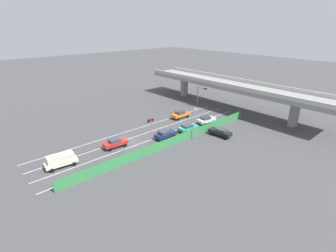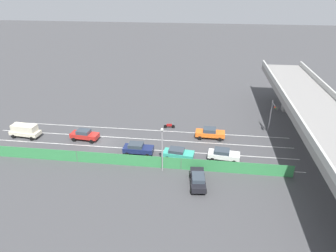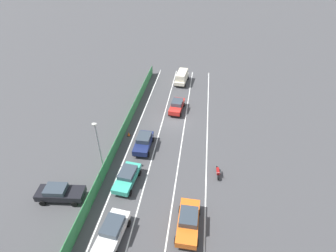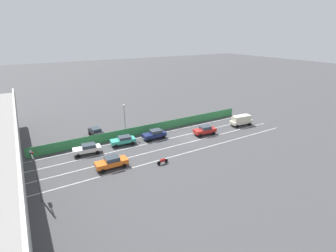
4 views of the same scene
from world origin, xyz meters
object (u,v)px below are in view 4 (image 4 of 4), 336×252
car_taxi_orange (112,162)px  street_lamp (125,117)px  traffic_cone (158,131)px  car_sedan_navy (155,134)px  motorcycle (163,161)px  traffic_light (35,168)px  car_taxi_teal (123,140)px  parked_sedan_dark (96,132)px  car_sedan_red (205,130)px  car_van_cream (241,120)px  car_sedan_white (87,149)px

car_taxi_orange → street_lamp: 12.39m
car_taxi_orange → traffic_cone: size_ratio=8.31×
car_sedan_navy → motorcycle: bearing=159.2°
car_taxi_orange → traffic_light: bearing=104.1°
car_taxi_teal → traffic_cone: car_taxi_teal is taller
parked_sedan_dark → street_lamp: street_lamp is taller
car_sedan_red → street_lamp: 15.56m
traffic_cone → street_lamp: bearing=78.3°
traffic_light → traffic_cone: traffic_light is taller
car_sedan_navy → street_lamp: 6.44m
traffic_cone → parked_sedan_dark: bearing=70.4°
motorcycle → traffic_cone: bearing=-25.8°
car_van_cream → parked_sedan_dark: 29.85m
car_van_cream → car_sedan_navy: bearing=81.3°
car_van_cream → motorcycle: 23.62m
car_van_cream → parked_sedan_dark: size_ratio=1.04×
motorcycle → car_sedan_red: bearing=-64.9°
car_sedan_white → motorcycle: 12.79m
car_sedan_navy → street_lamp: street_lamp is taller
traffic_light → car_taxi_orange: bearing=-75.9°
car_sedan_navy → car_sedan_red: car_sedan_red is taller
motorcycle → traffic_light: bearing=88.9°
car_taxi_teal → car_taxi_orange: car_taxi_orange is taller
car_sedan_navy → traffic_cone: car_sedan_navy is taller
car_sedan_red → car_van_cream: (0.22, -9.93, 0.28)m
car_sedan_navy → car_van_cream: (-2.94, -19.28, 0.28)m
car_sedan_white → motorcycle: size_ratio=2.34×
car_taxi_teal → traffic_cone: bearing=-75.7°
motorcycle → street_lamp: size_ratio=0.31×
motorcycle → car_sedan_navy: bearing=-20.8°
car_van_cream → car_taxi_orange: bearing=96.6°
car_taxi_teal → car_van_cream: (-3.42, -25.25, 0.35)m
car_van_cream → traffic_cone: size_ratio=8.89×
car_van_cream → street_lamp: 24.60m
car_van_cream → traffic_light: 40.00m
car_taxi_teal → car_sedan_white: bearing=93.9°
street_lamp → traffic_cone: 7.46m
car_sedan_red → motorcycle: car_sedan_red is taller
car_van_cream → car_taxi_teal: bearing=82.3°
car_van_cream → street_lamp: size_ratio=0.79×
car_sedan_white → car_taxi_orange: size_ratio=0.97×
car_taxi_orange → car_taxi_teal: bearing=-33.0°
parked_sedan_dark → street_lamp: bearing=-118.9°
car_sedan_red → car_taxi_orange: 20.05m
car_sedan_red → street_lamp: size_ratio=0.72×
car_sedan_red → traffic_cone: (5.73, 7.18, -0.69)m
car_taxi_orange → motorcycle: size_ratio=2.40×
motorcycle → traffic_cone: size_ratio=3.45×
car_sedan_white → street_lamp: bearing=-64.8°
car_sedan_navy → traffic_cone: size_ratio=7.74×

